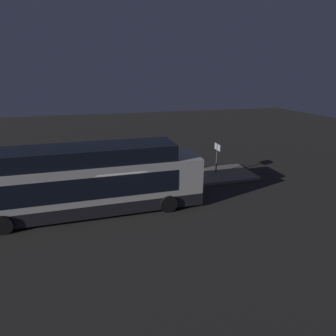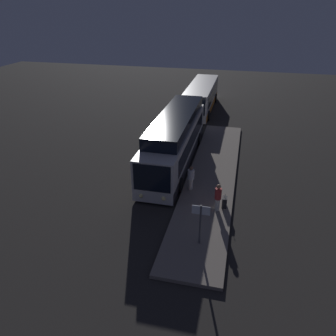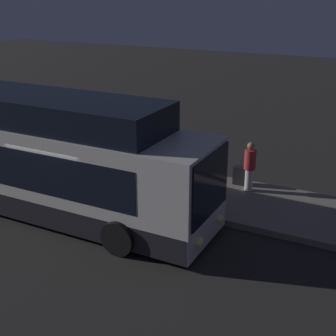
{
  "view_description": "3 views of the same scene",
  "coord_description": "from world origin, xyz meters",
  "px_view_note": "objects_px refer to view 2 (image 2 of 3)",
  "views": [
    {
      "loc": [
        -1.01,
        -13.43,
        7.06
      ],
      "look_at": [
        2.88,
        0.76,
        1.86
      ],
      "focal_mm": 28.0,
      "sensor_mm": 36.0,
      "label": 1
    },
    {
      "loc": [
        20.18,
        4.87,
        10.98
      ],
      "look_at": [
        2.88,
        0.76,
        1.86
      ],
      "focal_mm": 35.0,
      "sensor_mm": 36.0,
      "label": 2
    },
    {
      "loc": [
        8.41,
        -9.98,
        6.51
      ],
      "look_at": [
        2.88,
        0.76,
        1.86
      ],
      "focal_mm": 50.0,
      "sensor_mm": 36.0,
      "label": 3
    }
  ],
  "objects_px": {
    "bus_lead": "(175,141)",
    "passenger_waiting": "(191,177)",
    "passenger_boarding": "(218,197)",
    "suitcase": "(225,202)",
    "sign_post": "(201,219)",
    "bus_second": "(201,97)"
  },
  "relations": [
    {
      "from": "bus_lead",
      "to": "passenger_waiting",
      "type": "relative_size",
      "value": 7.82
    },
    {
      "from": "passenger_boarding",
      "to": "passenger_waiting",
      "type": "relative_size",
      "value": 1.05
    },
    {
      "from": "suitcase",
      "to": "sign_post",
      "type": "relative_size",
      "value": 0.39
    },
    {
      "from": "bus_second",
      "to": "passenger_waiting",
      "type": "xyz_separation_m",
      "value": [
        17.94,
        1.93,
        -0.38
      ]
    },
    {
      "from": "passenger_waiting",
      "to": "bus_second",
      "type": "bearing_deg",
      "value": 76.65
    },
    {
      "from": "passenger_boarding",
      "to": "bus_lead",
      "type": "bearing_deg",
      "value": -118.4
    },
    {
      "from": "bus_lead",
      "to": "sign_post",
      "type": "relative_size",
      "value": 5.59
    },
    {
      "from": "passenger_boarding",
      "to": "bus_second",
      "type": "bearing_deg",
      "value": -139.42
    },
    {
      "from": "passenger_boarding",
      "to": "sign_post",
      "type": "xyz_separation_m",
      "value": [
        3.11,
        -0.57,
        0.57
      ]
    },
    {
      "from": "passenger_boarding",
      "to": "passenger_waiting",
      "type": "xyz_separation_m",
      "value": [
        -2.02,
        -1.9,
        -0.06
      ]
    },
    {
      "from": "bus_second",
      "to": "sign_post",
      "type": "relative_size",
      "value": 4.82
    },
    {
      "from": "bus_second",
      "to": "passenger_waiting",
      "type": "distance_m",
      "value": 18.05
    },
    {
      "from": "bus_lead",
      "to": "passenger_boarding",
      "type": "bearing_deg",
      "value": 31.88
    },
    {
      "from": "bus_lead",
      "to": "suitcase",
      "type": "distance_m",
      "value": 7.2
    },
    {
      "from": "bus_second",
      "to": "sign_post",
      "type": "xyz_separation_m",
      "value": [
        23.07,
        3.26,
        0.25
      ]
    },
    {
      "from": "passenger_waiting",
      "to": "suitcase",
      "type": "bearing_deg",
      "value": -54.51
    },
    {
      "from": "bus_lead",
      "to": "bus_second",
      "type": "bearing_deg",
      "value": -180.0
    },
    {
      "from": "passenger_waiting",
      "to": "suitcase",
      "type": "distance_m",
      "value": 2.83
    },
    {
      "from": "passenger_boarding",
      "to": "sign_post",
      "type": "distance_m",
      "value": 3.21
    },
    {
      "from": "passenger_waiting",
      "to": "suitcase",
      "type": "height_order",
      "value": "passenger_waiting"
    },
    {
      "from": "bus_second",
      "to": "passenger_boarding",
      "type": "xyz_separation_m",
      "value": [
        19.96,
        3.83,
        -0.31
      ]
    },
    {
      "from": "suitcase",
      "to": "sign_post",
      "type": "distance_m",
      "value": 3.84
    }
  ]
}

